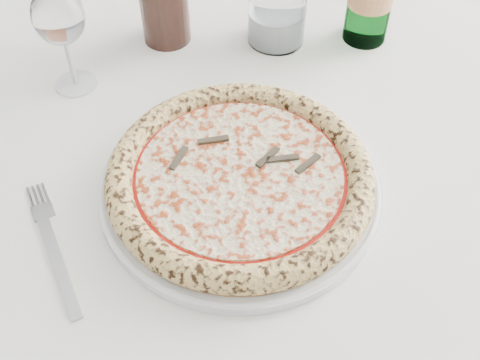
{
  "coord_description": "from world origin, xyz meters",
  "views": [
    {
      "loc": [
        -0.0,
        -0.69,
        1.33
      ],
      "look_at": [
        0.19,
        -0.25,
        0.78
      ],
      "focal_mm": 45.0,
      "sensor_mm": 36.0,
      "label": 1
    }
  ],
  "objects_px": {
    "dining_table": "(212,178)",
    "plate": "(240,186)",
    "pizza": "(240,177)",
    "tumbler": "(277,16)",
    "wine_glass": "(59,19)"
  },
  "relations": [
    {
      "from": "dining_table",
      "to": "plate",
      "type": "bearing_deg",
      "value": -90.0
    },
    {
      "from": "plate",
      "to": "pizza",
      "type": "height_order",
      "value": "pizza"
    },
    {
      "from": "dining_table",
      "to": "pizza",
      "type": "height_order",
      "value": "pizza"
    },
    {
      "from": "dining_table",
      "to": "tumbler",
      "type": "bearing_deg",
      "value": 42.27
    },
    {
      "from": "wine_glass",
      "to": "dining_table",
      "type": "bearing_deg",
      "value": -53.21
    },
    {
      "from": "pizza",
      "to": "wine_glass",
      "type": "bearing_deg",
      "value": 115.83
    },
    {
      "from": "plate",
      "to": "tumbler",
      "type": "bearing_deg",
      "value": 55.67
    },
    {
      "from": "plate",
      "to": "wine_glass",
      "type": "distance_m",
      "value": 0.33
    },
    {
      "from": "plate",
      "to": "tumbler",
      "type": "relative_size",
      "value": 3.49
    },
    {
      "from": "wine_glass",
      "to": "plate",
      "type": "bearing_deg",
      "value": -64.17
    },
    {
      "from": "wine_glass",
      "to": "tumbler",
      "type": "relative_size",
      "value": 1.59
    },
    {
      "from": "dining_table",
      "to": "tumbler",
      "type": "distance_m",
      "value": 0.27
    },
    {
      "from": "plate",
      "to": "pizza",
      "type": "xyz_separation_m",
      "value": [
        -0.0,
        0.0,
        0.02
      ]
    },
    {
      "from": "pizza",
      "to": "tumbler",
      "type": "distance_m",
      "value": 0.32
    },
    {
      "from": "dining_table",
      "to": "wine_glass",
      "type": "relative_size",
      "value": 10.54
    }
  ]
}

